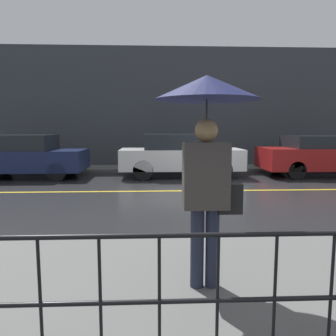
% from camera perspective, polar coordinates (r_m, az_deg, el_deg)
% --- Properties ---
extents(ground_plane, '(80.00, 80.00, 0.00)m').
position_cam_1_polar(ground_plane, '(9.18, 8.12, -3.93)').
color(ground_plane, '#262628').
extents(sidewalk_near, '(28.00, 2.97, 0.11)m').
position_cam_1_polar(sidewalk_near, '(4.16, 22.75, -17.23)').
color(sidewalk_near, '#60605E').
rests_on(sidewalk_near, ground_plane).
extents(sidewalk_far, '(28.00, 1.67, 0.11)m').
position_cam_1_polar(sidewalk_far, '(13.84, 4.47, 0.01)').
color(sidewalk_far, '#60605E').
rests_on(sidewalk_far, ground_plane).
extents(lane_marking, '(25.20, 0.12, 0.01)m').
position_cam_1_polar(lane_marking, '(9.18, 8.12, -3.90)').
color(lane_marking, gold).
rests_on(lane_marking, ground_plane).
extents(building_storefront, '(28.00, 0.30, 5.22)m').
position_cam_1_polar(building_storefront, '(14.74, 4.09, 10.38)').
color(building_storefront, '#383D42').
rests_on(building_storefront, ground_plane).
extents(pedestrian, '(1.03, 1.03, 2.12)m').
position_cam_1_polar(pedestrian, '(3.22, 6.81, 7.64)').
color(pedestrian, '#23283D').
rests_on(pedestrian, sidewalk_near).
extents(car_navy, '(3.93, 1.89, 1.49)m').
position_cam_1_polar(car_navy, '(12.41, -23.40, 1.91)').
color(car_navy, '#19234C').
rests_on(car_navy, ground_plane).
extents(car_white, '(4.26, 1.81, 1.51)m').
position_cam_1_polar(car_white, '(11.64, 2.06, 2.29)').
color(car_white, silver).
rests_on(car_white, ground_plane).
extents(car_red, '(4.62, 1.91, 1.45)m').
position_cam_1_polar(car_red, '(13.16, 25.61, 2.04)').
color(car_red, maroon).
rests_on(car_red, ground_plane).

